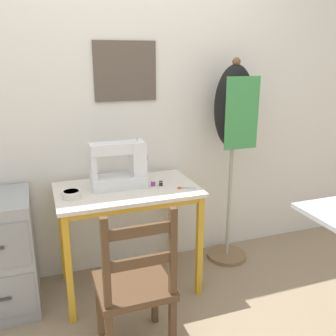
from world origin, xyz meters
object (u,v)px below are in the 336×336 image
(scissors, at_px, (183,188))
(thread_spool_near_machine, at_px, (153,183))
(fabric_bowl, at_px, (71,194))
(filing_cabinet, at_px, (2,254))
(sewing_machine, at_px, (121,166))
(wooden_chair, at_px, (135,286))
(dress_form, at_px, (234,119))
(thread_spool_mid_table, at_px, (161,184))

(scissors, relative_size, thread_spool_near_machine, 3.20)
(fabric_bowl, distance_m, filing_cabinet, 0.62)
(sewing_machine, distance_m, wooden_chair, 0.82)
(scissors, distance_m, wooden_chair, 0.75)
(filing_cabinet, bearing_deg, wooden_chair, -43.57)
(scissors, distance_m, dress_form, 0.69)
(filing_cabinet, height_order, dress_form, dress_form)
(sewing_machine, relative_size, fabric_bowl, 3.19)
(dress_form, bearing_deg, scissors, -152.85)
(thread_spool_mid_table, relative_size, filing_cabinet, 0.04)
(thread_spool_near_machine, height_order, wooden_chair, wooden_chair)
(thread_spool_mid_table, height_order, wooden_chair, wooden_chair)
(thread_spool_mid_table, xyz_separation_m, wooden_chair, (-0.34, -0.58, -0.36))
(wooden_chair, bearing_deg, filing_cabinet, 136.43)
(thread_spool_mid_table, relative_size, wooden_chair, 0.04)
(thread_spool_mid_table, bearing_deg, thread_spool_near_machine, 163.13)
(sewing_machine, bearing_deg, thread_spool_mid_table, -15.74)
(sewing_machine, height_order, scissors, sewing_machine)
(sewing_machine, xyz_separation_m, thread_spool_near_machine, (0.20, -0.06, -0.13))
(filing_cabinet, bearing_deg, thread_spool_mid_table, -5.27)
(fabric_bowl, relative_size, thread_spool_near_machine, 2.99)
(sewing_machine, relative_size, thread_spool_mid_table, 11.68)
(scissors, bearing_deg, sewing_machine, 156.02)
(sewing_machine, relative_size, thread_spool_near_machine, 9.53)
(sewing_machine, bearing_deg, fabric_bowl, -165.09)
(scissors, bearing_deg, thread_spool_mid_table, 142.38)
(scissors, xyz_separation_m, thread_spool_mid_table, (-0.13, 0.10, 0.01))
(scissors, distance_m, filing_cabinet, 1.25)
(fabric_bowl, height_order, scissors, fabric_bowl)
(fabric_bowl, height_order, thread_spool_near_machine, fabric_bowl)
(sewing_machine, height_order, thread_spool_mid_table, sewing_machine)
(fabric_bowl, xyz_separation_m, thread_spool_mid_table, (0.60, 0.02, -0.01))
(dress_form, bearing_deg, thread_spool_near_machine, -168.00)
(filing_cabinet, relative_size, dress_form, 0.48)
(sewing_machine, distance_m, dress_form, 0.92)
(fabric_bowl, bearing_deg, sewing_machine, 14.91)
(thread_spool_near_machine, distance_m, filing_cabinet, 1.08)
(sewing_machine, xyz_separation_m, filing_cabinet, (-0.80, 0.03, -0.52))
(sewing_machine, height_order, thread_spool_near_machine, sewing_machine)
(thread_spool_near_machine, bearing_deg, scissors, -32.50)
(thread_spool_near_machine, xyz_separation_m, thread_spool_mid_table, (0.05, -0.02, -0.00))
(thread_spool_near_machine, bearing_deg, filing_cabinet, 175.33)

